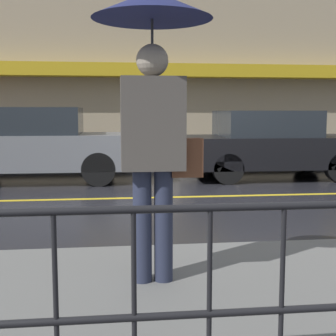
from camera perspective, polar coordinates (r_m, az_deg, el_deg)
The scene contains 8 objects.
ground_plane at distance 8.20m, azimuth 3.55°, elevation -3.52°, with size 80.00×80.00×0.00m, color black.
sidewalk_near at distance 3.74m, azimuth 17.32°, elevation -15.36°, with size 28.00×2.79×0.14m.
sidewalk_far at distance 12.38m, azimuth -0.01°, elevation 0.31°, with size 28.00×1.79×0.14m.
lane_marking at distance 8.20m, azimuth 3.55°, elevation -3.49°, with size 25.20×0.12×0.01m.
building_storefront at distance 13.41m, azimuth -0.54°, elevation 13.56°, with size 28.00×0.85×6.15m.
pedestrian at distance 3.58m, azimuth -1.81°, elevation 11.37°, with size 0.90×0.90×2.21m.
car_grey at distance 10.29m, azimuth -15.87°, elevation 2.81°, with size 4.18×1.80×1.57m.
car_black at distance 10.76m, azimuth 12.29°, elevation 2.87°, with size 3.91×1.94×1.50m.
Camera 1 is at (-1.46, -7.93, 1.46)m, focal length 50.00 mm.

